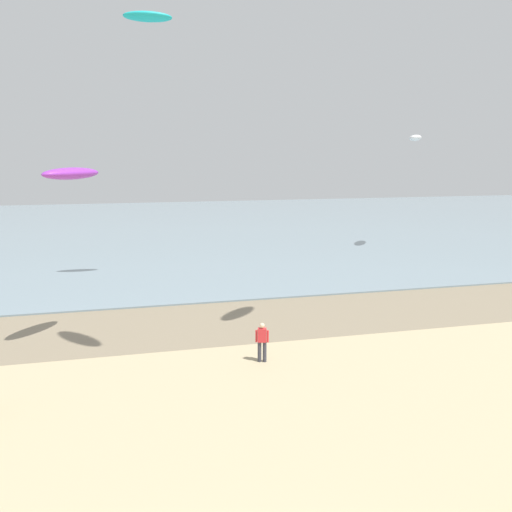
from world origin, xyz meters
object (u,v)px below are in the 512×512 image
(kite_aloft_3, at_px, (148,17))
(person_left_flank, at_px, (262,341))
(kite_aloft_2, at_px, (71,174))
(kite_aloft_4, at_px, (415,138))

(kite_aloft_3, bearing_deg, person_left_flank, -75.54)
(person_left_flank, distance_m, kite_aloft_2, 10.98)
(kite_aloft_2, xyz_separation_m, kite_aloft_4, (28.09, 19.81, 2.32))
(kite_aloft_2, bearing_deg, kite_aloft_3, 17.31)
(person_left_flank, height_order, kite_aloft_2, kite_aloft_2)
(kite_aloft_2, xyz_separation_m, kite_aloft_3, (4.13, 10.60, 9.09))
(person_left_flank, bearing_deg, kite_aloft_2, 152.69)
(kite_aloft_4, bearing_deg, kite_aloft_2, 158.66)
(person_left_flank, height_order, kite_aloft_4, kite_aloft_4)
(person_left_flank, bearing_deg, kite_aloft_3, 103.33)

